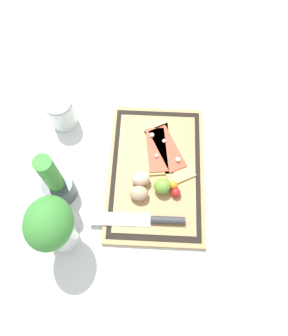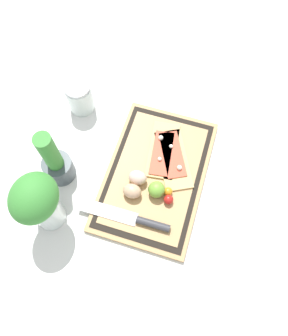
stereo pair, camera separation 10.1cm
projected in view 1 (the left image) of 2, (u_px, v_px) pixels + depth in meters
ground_plane at (156, 173)px, 1.04m from camera, size 6.00×6.00×0.00m
cutting_board at (156, 172)px, 1.03m from camera, size 0.47×0.30×0.02m
pizza_slice_near at (169, 152)px, 1.04m from camera, size 0.22×0.17×0.02m
pizza_slice_far at (156, 147)px, 1.05m from camera, size 0.21×0.11×0.02m
knife at (153, 220)px, 0.95m from camera, size 0.04×0.28×0.02m
egg_brown at (139, 193)px, 0.97m from camera, size 0.04×0.06×0.04m
egg_pink at (141, 179)px, 0.99m from camera, size 0.04×0.06×0.04m
lime at (162, 186)px, 0.98m from camera, size 0.05×0.05×0.05m
cherry_tomato_red at (176, 193)px, 0.98m from camera, size 0.03×0.03×0.03m
cherry_tomato_yellow at (173, 185)px, 0.99m from camera, size 0.03×0.03×0.03m
herb_pot at (57, 184)px, 0.94m from camera, size 0.09×0.09×0.23m
sauce_jar at (62, 114)px, 1.07m from camera, size 0.09×0.09×0.11m
herb_glass at (52, 227)px, 0.83m from camera, size 0.14×0.12×0.23m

